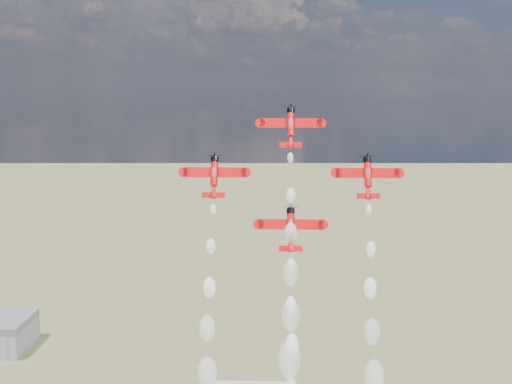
{
  "coord_description": "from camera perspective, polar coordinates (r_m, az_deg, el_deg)",
  "views": [
    {
      "loc": [
        9.87,
        -101.2,
        109.2
      ],
      "look_at": [
        5.59,
        20.91,
        90.76
      ],
      "focal_mm": 50.0,
      "sensor_mm": 36.0,
      "label": 1
    }
  ],
  "objects": [
    {
      "name": "plane_lead",
      "position": [
        126.27,
        2.8,
        5.27
      ],
      "size": [
        10.89,
        5.41,
        7.24
      ],
      "rotation": [
        1.12,
        0.0,
        0.0
      ],
      "color": "red",
      "rests_on": "ground"
    },
    {
      "name": "plane_left",
      "position": [
        123.55,
        -3.36,
        1.3
      ],
      "size": [
        10.89,
        5.41,
        7.24
      ],
      "rotation": [
        1.12,
        0.0,
        0.0
      ],
      "color": "red",
      "rests_on": "ground"
    },
    {
      "name": "plane_right",
      "position": [
        123.92,
        8.93,
        1.23
      ],
      "size": [
        10.89,
        5.41,
        7.24
      ],
      "rotation": [
        1.12,
        0.0,
        0.0
      ],
      "color": "red",
      "rests_on": "ground"
    },
    {
      "name": "plane_slot",
      "position": [
        120.4,
        2.79,
        -2.91
      ],
      "size": [
        10.89,
        5.41,
        7.24
      ],
      "rotation": [
        1.12,
        0.0,
        0.0
      ],
      "color": "red",
      "rests_on": "ground"
    }
  ]
}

